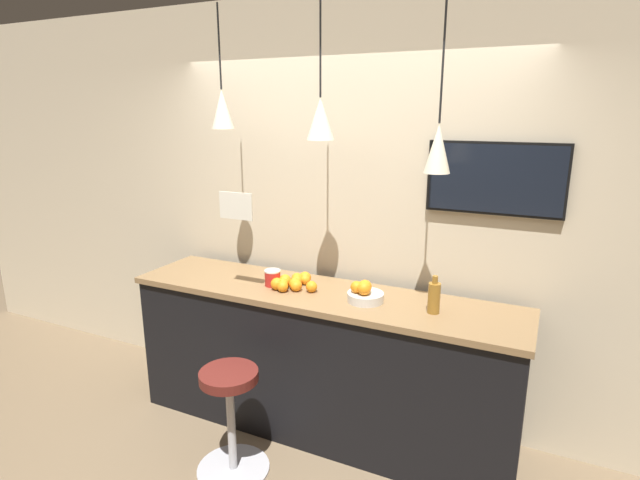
% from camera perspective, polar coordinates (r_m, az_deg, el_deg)
% --- Properties ---
extents(back_wall, '(8.00, 0.06, 2.90)m').
position_cam_1_polar(back_wall, '(3.50, 2.91, 3.06)').
color(back_wall, beige).
rests_on(back_wall, ground_plane).
extents(service_counter, '(2.62, 0.61, 1.00)m').
position_cam_1_polar(service_counter, '(3.47, 0.00, -13.72)').
color(service_counter, black).
rests_on(service_counter, ground_plane).
extents(bar_stool, '(0.44, 0.44, 0.67)m').
position_cam_1_polar(bar_stool, '(3.19, -10.19, -18.54)').
color(bar_stool, '#B7B7BC').
rests_on(bar_stool, ground_plane).
extents(fruit_bowl, '(0.23, 0.23, 0.14)m').
position_cam_1_polar(fruit_bowl, '(3.10, 5.07, -6.05)').
color(fruit_bowl, beige).
rests_on(fruit_bowl, service_counter).
extents(orange_pile, '(0.30, 0.29, 0.08)m').
position_cam_1_polar(orange_pile, '(3.32, -3.07, -4.89)').
color(orange_pile, orange).
rests_on(orange_pile, service_counter).
extents(juice_bottle, '(0.07, 0.07, 0.23)m').
position_cam_1_polar(juice_bottle, '(2.98, 12.90, -6.40)').
color(juice_bottle, olive).
rests_on(juice_bottle, service_counter).
extents(spread_jar, '(0.11, 0.11, 0.11)m').
position_cam_1_polar(spread_jar, '(3.38, -5.44, -4.32)').
color(spread_jar, red).
rests_on(spread_jar, service_counter).
extents(pendant_lamp_left, '(0.15, 0.15, 0.77)m').
position_cam_1_polar(pendant_lamp_left, '(3.42, -11.11, 14.51)').
color(pendant_lamp_left, black).
extents(pendant_lamp_middle, '(0.17, 0.17, 0.82)m').
position_cam_1_polar(pendant_lamp_middle, '(3.06, 0.04, 13.73)').
color(pendant_lamp_middle, black).
extents(pendant_lamp_right, '(0.15, 0.15, 0.99)m').
position_cam_1_polar(pendant_lamp_right, '(2.84, 13.33, 10.28)').
color(pendant_lamp_right, black).
extents(mounted_tv, '(0.80, 0.04, 0.43)m').
position_cam_1_polar(mounted_tv, '(3.16, 19.38, 6.63)').
color(mounted_tv, black).
extents(hanging_menu_board, '(0.24, 0.01, 0.17)m').
position_cam_1_polar(hanging_menu_board, '(3.15, -9.61, 3.86)').
color(hanging_menu_board, silver).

